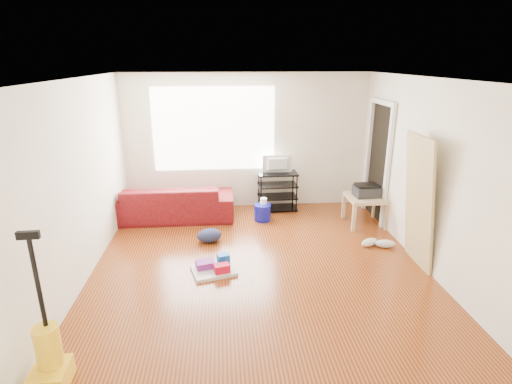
{
  "coord_description": "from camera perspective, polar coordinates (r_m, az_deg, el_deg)",
  "views": [
    {
      "loc": [
        -0.46,
        -4.81,
        2.72
      ],
      "look_at": [
        0.01,
        0.6,
        0.9
      ],
      "focal_mm": 28.0,
      "sensor_mm": 36.0,
      "label": 1
    }
  ],
  "objects": [
    {
      "name": "room",
      "position": [
        5.2,
        1.15,
        2.1
      ],
      "size": [
        4.51,
        5.01,
        2.51
      ],
      "color": "#561F09",
      "rests_on": "ground"
    },
    {
      "name": "sofa",
      "position": [
        7.34,
        -11.69,
        -3.65
      ],
      "size": [
        2.15,
        0.84,
        0.63
      ],
      "primitive_type": "imported",
      "rotation": [
        0.0,
        0.0,
        3.14
      ],
      "color": "#530301",
      "rests_on": "ground"
    },
    {
      "name": "tv_stand",
      "position": [
        7.48,
        3.07,
        0.16
      ],
      "size": [
        0.73,
        0.43,
        0.72
      ],
      "rotation": [
        0.0,
        0.0,
        0.03
      ],
      "color": "black",
      "rests_on": "ground"
    },
    {
      "name": "tv",
      "position": [
        7.33,
        3.14,
        3.96
      ],
      "size": [
        0.55,
        0.07,
        0.32
      ],
      "primitive_type": "imported",
      "rotation": [
        0.0,
        0.0,
        3.14
      ],
      "color": "black",
      "rests_on": "tv_stand"
    },
    {
      "name": "side_table",
      "position": [
        7.04,
        15.39,
        -1.2
      ],
      "size": [
        0.62,
        0.62,
        0.51
      ],
      "rotation": [
        0.0,
        0.0,
        0.0
      ],
      "color": "tan",
      "rests_on": "ground"
    },
    {
      "name": "printer",
      "position": [
        6.99,
        15.51,
        0.22
      ],
      "size": [
        0.42,
        0.33,
        0.21
      ],
      "rotation": [
        0.0,
        0.0,
        0.06
      ],
      "color": "black",
      "rests_on": "side_table"
    },
    {
      "name": "bucket",
      "position": [
        7.1,
        0.93,
        -4.02
      ],
      "size": [
        0.32,
        0.32,
        0.29
      ],
      "primitive_type": "cylinder",
      "rotation": [
        0.0,
        0.0,
        -0.12
      ],
      "color": "#0F1197",
      "rests_on": "ground"
    },
    {
      "name": "toilet_paper",
      "position": [
        7.07,
        1.09,
        -2.41
      ],
      "size": [
        0.12,
        0.12,
        0.11
      ],
      "primitive_type": "cylinder",
      "color": "white",
      "rests_on": "bucket"
    },
    {
      "name": "cleaning_tray",
      "position": [
        5.48,
        -5.91,
        -10.63
      ],
      "size": [
        0.65,
        0.57,
        0.2
      ],
      "rotation": [
        0.0,
        0.0,
        0.26
      ],
      "color": "silver",
      "rests_on": "ground"
    },
    {
      "name": "backpack",
      "position": [
        6.34,
        -6.65,
        -7.03
      ],
      "size": [
        0.45,
        0.4,
        0.21
      ],
      "primitive_type": "ellipsoid",
      "rotation": [
        0.0,
        0.0,
        0.29
      ],
      "color": "#1A1C36",
      "rests_on": "ground"
    },
    {
      "name": "sneakers",
      "position": [
        6.38,
        16.93,
        -6.99
      ],
      "size": [
        0.54,
        0.28,
        0.12
      ],
      "rotation": [
        0.0,
        0.0,
        -0.0
      ],
      "color": "silver",
      "rests_on": "ground"
    },
    {
      "name": "vacuum",
      "position": [
        4.13,
        -27.46,
        -20.41
      ],
      "size": [
        0.31,
        0.35,
        1.44
      ],
      "rotation": [
        0.0,
        0.0,
        0.03
      ],
      "color": "yellow",
      "rests_on": "ground"
    },
    {
      "name": "door_panel",
      "position": [
        6.08,
        21.23,
        -9.46
      ],
      "size": [
        0.23,
        0.73,
        1.81
      ],
      "primitive_type": "cube",
      "rotation": [
        0.0,
        -0.1,
        0.0
      ],
      "color": "tan",
      "rests_on": "ground"
    }
  ]
}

